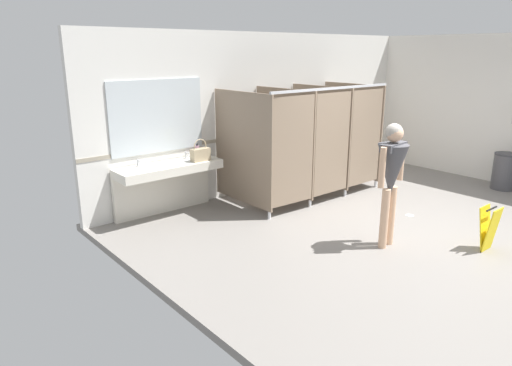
{
  "coord_description": "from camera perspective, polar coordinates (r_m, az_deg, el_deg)",
  "views": [
    {
      "loc": [
        -5.96,
        -3.44,
        2.58
      ],
      "look_at": [
        -2.49,
        0.72,
        1.01
      ],
      "focal_mm": 32.27,
      "sensor_mm": 36.0,
      "label": 1
    }
  ],
  "objects": [
    {
      "name": "wall_back_tile_band",
      "position": [
        9.0,
        2.33,
        6.32
      ],
      "size": [
        7.68,
        0.01,
        0.06
      ],
      "primitive_type": "cube",
      "color": "#9E937F",
      "rests_on": "wall_back"
    },
    {
      "name": "ground_plane",
      "position": [
        7.37,
        18.84,
        -5.7
      ],
      "size": [
        7.68,
        6.86,
        0.1
      ],
      "primitive_type": "cube",
      "color": "gray"
    },
    {
      "name": "bathroom_stalls",
      "position": [
        8.33,
        6.82,
        5.39
      ],
      "size": [
        2.85,
        1.47,
        2.0
      ],
      "color": "#84705B",
      "rests_on": "ground_plane"
    },
    {
      "name": "wet_floor_sign",
      "position": [
        6.86,
        26.89,
        -5.04
      ],
      "size": [
        0.28,
        0.19,
        0.6
      ],
      "color": "yellow",
      "rests_on": "ground_plane"
    },
    {
      "name": "floor_drain_cover",
      "position": [
        7.89,
        18.5,
        -3.81
      ],
      "size": [
        0.14,
        0.14,
        0.01
      ],
      "primitive_type": "cylinder",
      "color": "#B7BABF",
      "rests_on": "ground_plane"
    },
    {
      "name": "mirror_panel",
      "position": [
        7.48,
        -12.13,
        8.08
      ],
      "size": [
        1.61,
        0.02,
        1.14
      ],
      "primitive_type": "cube",
      "color": "silver",
      "rests_on": "wall_back"
    },
    {
      "name": "person_standing",
      "position": [
        6.28,
        16.45,
        1.54
      ],
      "size": [
        0.59,
        0.44,
        1.69
      ],
      "color": "#DBAD89",
      "rests_on": "ground_plane"
    },
    {
      "name": "wall_back",
      "position": [
        8.99,
        2.08,
        8.89
      ],
      "size": [
        7.68,
        0.12,
        2.9
      ],
      "primitive_type": "cube",
      "color": "silver",
      "rests_on": "ground_plane"
    },
    {
      "name": "trash_bin",
      "position": [
        10.02,
        28.46,
        1.29
      ],
      "size": [
        0.45,
        0.45,
        0.7
      ],
      "color": "#47474C",
      "rests_on": "ground_plane"
    },
    {
      "name": "handbag",
      "position": [
        7.48,
        -6.9,
        3.59
      ],
      "size": [
        0.32,
        0.13,
        0.36
      ],
      "color": "tan",
      "rests_on": "vanity_counter"
    },
    {
      "name": "vanity_counter",
      "position": [
        7.5,
        -10.99,
        0.72
      ],
      "size": [
        1.71,
        0.55,
        0.97
      ],
      "color": "silver",
      "rests_on": "ground_plane"
    },
    {
      "name": "soap_dispenser",
      "position": [
        7.8,
        -7.3,
        3.97
      ],
      "size": [
        0.07,
        0.07,
        0.22
      ],
      "color": "#D899B2",
      "rests_on": "vanity_counter"
    }
  ]
}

